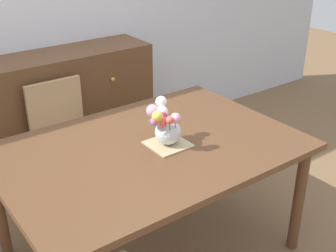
{
  "coord_description": "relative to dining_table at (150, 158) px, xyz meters",
  "views": [
    {
      "loc": [
        -1.23,
        -1.84,
        1.98
      ],
      "look_at": [
        0.09,
        -0.05,
        0.9
      ],
      "focal_mm": 46.89,
      "sensor_mm": 36.0,
      "label": 1
    }
  ],
  "objects": [
    {
      "name": "placemat",
      "position": [
        0.09,
        -0.05,
        0.08
      ],
      "size": [
        0.22,
        0.22,
        0.01
      ],
      "primitive_type": "cube",
      "color": "tan",
      "rests_on": "dining_table"
    },
    {
      "name": "ground_plane",
      "position": [
        0.0,
        0.0,
        -0.7
      ],
      "size": [
        12.0,
        12.0,
        0.0
      ],
      "primitive_type": "plane",
      "color": "brown"
    },
    {
      "name": "dresser",
      "position": [
        0.09,
        1.33,
        -0.2
      ],
      "size": [
        1.4,
        0.47,
        1.0
      ],
      "color": "brown",
      "rests_on": "ground_plane"
    },
    {
      "name": "dining_table",
      "position": [
        0.0,
        0.0,
        0.0
      ],
      "size": [
        1.7,
        1.18,
        0.78
      ],
      "color": "brown",
      "rests_on": "ground_plane"
    },
    {
      "name": "chair_far",
      "position": [
        -0.14,
        0.93,
        -0.18
      ],
      "size": [
        0.42,
        0.42,
        0.9
      ],
      "rotation": [
        0.0,
        0.0,
        3.14
      ],
      "color": "tan",
      "rests_on": "ground_plane"
    },
    {
      "name": "flower_vase",
      "position": [
        0.08,
        -0.04,
        0.21
      ],
      "size": [
        0.2,
        0.24,
        0.25
      ],
      "color": "silver",
      "rests_on": "placemat"
    }
  ]
}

